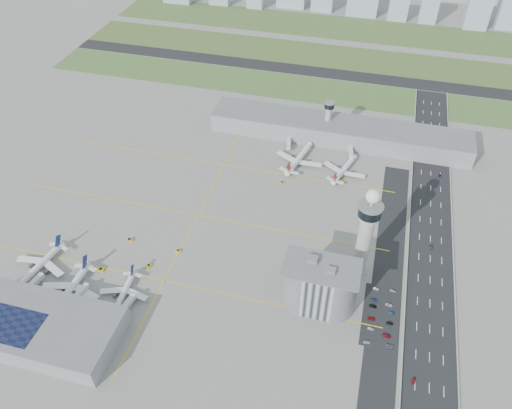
% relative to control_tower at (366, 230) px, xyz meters
% --- Properties ---
extents(ground, '(1000.00, 1000.00, 0.00)m').
position_rel_control_tower_xyz_m(ground, '(-72.00, -8.00, -35.04)').
color(ground, gray).
extents(grass_strip_0, '(480.00, 50.00, 0.08)m').
position_rel_control_tower_xyz_m(grass_strip_0, '(-92.00, 217.00, -35.00)').
color(grass_strip_0, '#456630').
rests_on(grass_strip_0, ground).
extents(grass_strip_1, '(480.00, 60.00, 0.08)m').
position_rel_control_tower_xyz_m(grass_strip_1, '(-92.00, 292.00, -35.00)').
color(grass_strip_1, '#495C2C').
rests_on(grass_strip_1, ground).
extents(grass_strip_2, '(480.00, 70.00, 0.08)m').
position_rel_control_tower_xyz_m(grass_strip_2, '(-92.00, 372.00, -35.00)').
color(grass_strip_2, '#48642F').
rests_on(grass_strip_2, ground).
extents(runway, '(480.00, 22.00, 0.10)m').
position_rel_control_tower_xyz_m(runway, '(-92.00, 254.00, -34.98)').
color(runway, black).
rests_on(runway, ground).
extents(highway, '(28.00, 500.00, 0.10)m').
position_rel_control_tower_xyz_m(highway, '(43.00, -8.00, -34.99)').
color(highway, black).
rests_on(highway, ground).
extents(barrier_left, '(0.60, 500.00, 1.20)m').
position_rel_control_tower_xyz_m(barrier_left, '(29.00, -8.00, -34.44)').
color(barrier_left, '#9E9E99').
rests_on(barrier_left, ground).
extents(barrier_right, '(0.60, 500.00, 1.20)m').
position_rel_control_tower_xyz_m(barrier_right, '(57.00, -8.00, -34.44)').
color(barrier_right, '#9E9E99').
rests_on(barrier_right, ground).
extents(landside_road, '(18.00, 260.00, 0.08)m').
position_rel_control_tower_xyz_m(landside_road, '(18.00, -18.00, -35.00)').
color(landside_road, black).
rests_on(landside_road, ground).
extents(parking_lot, '(20.00, 44.00, 0.10)m').
position_rel_control_tower_xyz_m(parking_lot, '(16.00, -30.00, -34.99)').
color(parking_lot, black).
rests_on(parking_lot, ground).
extents(taxiway_line_h_0, '(260.00, 0.60, 0.01)m').
position_rel_control_tower_xyz_m(taxiway_line_h_0, '(-112.00, -38.00, -35.04)').
color(taxiway_line_h_0, yellow).
rests_on(taxiway_line_h_0, ground).
extents(taxiway_line_h_1, '(260.00, 0.60, 0.01)m').
position_rel_control_tower_xyz_m(taxiway_line_h_1, '(-112.00, 22.00, -35.04)').
color(taxiway_line_h_1, yellow).
rests_on(taxiway_line_h_1, ground).
extents(taxiway_line_h_2, '(260.00, 0.60, 0.01)m').
position_rel_control_tower_xyz_m(taxiway_line_h_2, '(-112.00, 82.00, -35.04)').
color(taxiway_line_h_2, yellow).
rests_on(taxiway_line_h_2, ground).
extents(taxiway_line_v, '(0.60, 260.00, 0.01)m').
position_rel_control_tower_xyz_m(taxiway_line_v, '(-112.00, 22.00, -35.04)').
color(taxiway_line_v, yellow).
rests_on(taxiway_line_v, ground).
extents(control_tower, '(14.00, 14.00, 64.50)m').
position_rel_control_tower_xyz_m(control_tower, '(0.00, 0.00, 0.00)').
color(control_tower, '#ADAAA5').
rests_on(control_tower, ground).
extents(secondary_tower, '(8.60, 8.60, 31.90)m').
position_rel_control_tower_xyz_m(secondary_tower, '(-42.00, 142.00, -16.24)').
color(secondary_tower, '#ADAAA5').
rests_on(secondary_tower, ground).
extents(admin_building, '(42.00, 24.00, 33.50)m').
position_rel_control_tower_xyz_m(admin_building, '(-20.01, -30.00, -19.74)').
color(admin_building, '#B2B2B7').
rests_on(admin_building, ground).
extents(terminal_pier, '(210.00, 32.00, 15.80)m').
position_rel_control_tower_xyz_m(terminal_pier, '(-32.00, 140.00, -27.14)').
color(terminal_pier, gray).
rests_on(terminal_pier, ground).
extents(near_terminal, '(84.00, 42.00, 13.00)m').
position_rel_control_tower_xyz_m(near_terminal, '(-160.07, -90.02, -28.62)').
color(near_terminal, gray).
rests_on(near_terminal, ground).
extents(airplane_near_a, '(41.33, 46.45, 11.58)m').
position_rel_control_tower_xyz_m(airplane_near_a, '(-189.09, -48.81, -29.25)').
color(airplane_near_a, white).
rests_on(airplane_near_a, ground).
extents(airplane_near_b, '(37.47, 43.90, 12.15)m').
position_rel_control_tower_xyz_m(airplane_near_b, '(-160.94, -61.64, -28.96)').
color(airplane_near_b, white).
rests_on(airplane_near_b, ground).
extents(airplane_near_c, '(31.84, 36.70, 9.74)m').
position_rel_control_tower_xyz_m(airplane_near_c, '(-129.95, -55.20, -30.17)').
color(airplane_near_c, white).
rests_on(airplane_near_c, ground).
extents(airplane_far_a, '(47.60, 52.68, 12.66)m').
position_rel_control_tower_xyz_m(airplane_far_a, '(-56.85, 100.57, -28.71)').
color(airplane_far_a, white).
rests_on(airplane_far_a, ground).
extents(airplane_far_b, '(44.45, 48.44, 11.25)m').
position_rel_control_tower_xyz_m(airplane_far_b, '(-21.06, 96.20, -29.42)').
color(airplane_far_b, white).
rests_on(airplane_far_b, ground).
extents(jet_bridge_near_0, '(5.39, 14.31, 5.70)m').
position_rel_control_tower_xyz_m(jet_bridge_near_0, '(-185.00, -69.00, -32.19)').
color(jet_bridge_near_0, silver).
rests_on(jet_bridge_near_0, ground).
extents(jet_bridge_near_1, '(5.39, 14.31, 5.70)m').
position_rel_control_tower_xyz_m(jet_bridge_near_1, '(-155.00, -69.00, -32.19)').
color(jet_bridge_near_1, silver).
rests_on(jet_bridge_near_1, ground).
extents(jet_bridge_near_2, '(5.39, 14.31, 5.70)m').
position_rel_control_tower_xyz_m(jet_bridge_near_2, '(-125.00, -69.00, -32.19)').
color(jet_bridge_near_2, silver).
rests_on(jet_bridge_near_2, ground).
extents(jet_bridge_far_0, '(5.39, 14.31, 5.70)m').
position_rel_control_tower_xyz_m(jet_bridge_far_0, '(-70.00, 124.00, -32.19)').
color(jet_bridge_far_0, silver).
rests_on(jet_bridge_far_0, ground).
extents(jet_bridge_far_1, '(5.39, 14.31, 5.70)m').
position_rel_control_tower_xyz_m(jet_bridge_far_1, '(-20.00, 124.00, -32.19)').
color(jet_bridge_far_1, silver).
rests_on(jet_bridge_far_1, ground).
extents(tug_0, '(3.74, 2.86, 1.98)m').
position_rel_control_tower_xyz_m(tug_0, '(-152.61, -40.33, -34.05)').
color(tug_0, '#D9B500').
rests_on(tug_0, ground).
extents(tug_1, '(3.10, 3.68, 1.82)m').
position_rel_control_tower_xyz_m(tug_1, '(-125.57, -30.06, -34.13)').
color(tug_1, '#DDC20C').
rests_on(tug_1, ground).
extents(tug_2, '(4.38, 4.11, 2.10)m').
position_rel_control_tower_xyz_m(tug_2, '(-146.90, -12.62, -33.99)').
color(tug_2, gold).
rests_on(tug_2, ground).
extents(tug_3, '(3.83, 3.74, 1.85)m').
position_rel_control_tower_xyz_m(tug_3, '(-112.70, -13.59, -34.12)').
color(tug_3, yellow).
rests_on(tug_3, ground).
extents(tug_4, '(3.04, 3.34, 1.61)m').
position_rel_control_tower_xyz_m(tug_4, '(-64.06, 71.32, -34.24)').
color(tug_4, orange).
rests_on(tug_4, ground).
extents(tug_5, '(2.85, 3.67, 1.92)m').
position_rel_control_tower_xyz_m(tug_5, '(-22.07, 85.80, -34.08)').
color(tug_5, gold).
rests_on(tug_5, ground).
extents(car_lot_0, '(3.94, 2.10, 1.27)m').
position_rel_control_tower_xyz_m(car_lot_0, '(10.20, -49.81, -34.40)').
color(car_lot_0, silver).
rests_on(car_lot_0, ground).
extents(car_lot_1, '(3.56, 1.53, 1.14)m').
position_rel_control_tower_xyz_m(car_lot_1, '(11.47, -40.57, -34.47)').
color(car_lot_1, '#AFAFAF').
rests_on(car_lot_1, ground).
extents(car_lot_2, '(4.02, 2.03, 1.09)m').
position_rel_control_tower_xyz_m(car_lot_2, '(11.27, -33.61, -34.50)').
color(car_lot_2, maroon).
rests_on(car_lot_2, ground).
extents(car_lot_3, '(4.20, 1.84, 1.20)m').
position_rel_control_tower_xyz_m(car_lot_3, '(11.36, -24.76, -34.44)').
color(car_lot_3, black).
rests_on(car_lot_3, ground).
extents(car_lot_4, '(3.77, 1.86, 1.24)m').
position_rel_control_tower_xyz_m(car_lot_4, '(11.55, -20.23, -34.42)').
color(car_lot_4, navy).
rests_on(car_lot_4, ground).
extents(car_lot_5, '(3.43, 1.48, 1.10)m').
position_rel_control_tower_xyz_m(car_lot_5, '(11.81, -11.54, -34.49)').
color(car_lot_5, white).
rests_on(car_lot_5, ground).
extents(car_lot_6, '(4.48, 2.34, 1.21)m').
position_rel_control_tower_xyz_m(car_lot_6, '(22.08, -49.14, -34.44)').
color(car_lot_6, slate).
rests_on(car_lot_6, ground).
extents(car_lot_7, '(4.55, 2.05, 1.29)m').
position_rel_control_tower_xyz_m(car_lot_7, '(20.27, -42.77, -34.39)').
color(car_lot_7, maroon).
rests_on(car_lot_7, ground).
extents(car_lot_8, '(3.64, 1.47, 1.24)m').
position_rel_control_tower_xyz_m(car_lot_8, '(21.39, -34.20, -34.42)').
color(car_lot_8, black).
rests_on(car_lot_8, ground).
extents(car_lot_9, '(3.46, 1.60, 1.10)m').
position_rel_control_tower_xyz_m(car_lot_9, '(21.91, -27.00, -34.49)').
color(car_lot_9, navy).
rests_on(car_lot_9, ground).
extents(car_lot_10, '(4.32, 2.38, 1.15)m').
position_rel_control_tower_xyz_m(car_lot_10, '(20.04, -21.58, -34.47)').
color(car_lot_10, silver).
rests_on(car_lot_10, ground).
extents(car_lot_11, '(4.29, 2.09, 1.20)m').
position_rel_control_tower_xyz_m(car_lot_11, '(21.67, -10.76, -34.44)').
color(car_lot_11, '#9394A4').
rests_on(car_lot_11, ground).
extents(car_hw_0, '(2.03, 3.96, 1.29)m').
position_rel_control_tower_xyz_m(car_hw_0, '(35.23, -66.38, -34.40)').
color(car_hw_0, maroon).
rests_on(car_hw_0, ground).
extents(car_hw_1, '(1.38, 3.49, 1.13)m').
position_rel_control_tower_xyz_m(car_hw_1, '(43.54, 31.93, -34.48)').
color(car_hw_1, black).
rests_on(car_hw_1, ground).
extents(car_hw_2, '(2.15, 4.08, 1.09)m').
position_rel_control_tower_xyz_m(car_hw_2, '(49.51, 110.19, -34.49)').
color(car_hw_2, navy).
rests_on(car_hw_2, ground).
extents(car_hw_4, '(1.39, 3.34, 1.13)m').
position_rel_control_tower_xyz_m(car_hw_4, '(36.15, 169.78, -34.48)').
color(car_hw_4, '#A4A5AA').
rests_on(car_hw_4, ground).
extents(skyline_bldg_10, '(23.01, 18.41, 27.75)m').
position_rel_control_tower_xyz_m(skyline_bldg_10, '(1.27, 415.68, -21.17)').
color(skyline_bldg_10, '#9EADC1').
rests_on(skyline_bldg_10, ground).
extents(skyline_bldg_11, '(20.22, 16.18, 38.97)m').
position_rel_control_tower_xyz_m(skyline_bldg_11, '(36.28, 415.34, -15.56)').
color(skyline_bldg_11, '#9EADC1').
rests_on(skyline_bldg_11, ground).
extents(skyline_bldg_12, '(26.14, 20.92, 46.89)m').
position_rel_control_tower_xyz_m(skyline_bldg_12, '(90.17, 413.29, -11.60)').
color(skyline_bldg_12, '#9EADC1').
rests_on(skyline_bldg_12, ground).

